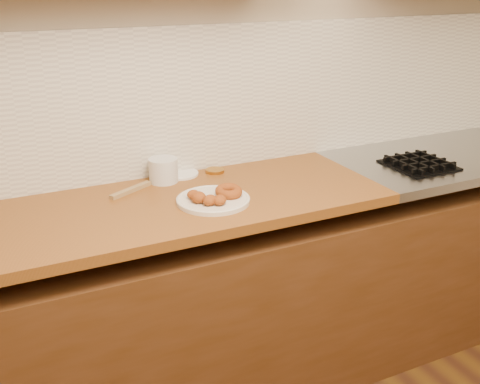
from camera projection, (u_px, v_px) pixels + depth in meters
name	position (u px, v px, depth m)	size (l,w,h in m)	color
wall_back	(214.00, 61.00, 2.30)	(4.00, 0.02, 2.70)	#BBA68D
base_cabinet	(247.00, 300.00, 2.39)	(3.60, 0.60, 0.77)	#512E19
butcher_block	(80.00, 222.00, 1.95)	(2.30, 0.62, 0.04)	brown
stovetop	(463.00, 155.00, 2.67)	(1.30, 0.62, 0.04)	#9EA0A5
backsplash	(216.00, 98.00, 2.34)	(3.60, 0.02, 0.60)	silver
burner_grates	(473.00, 154.00, 2.58)	(0.91, 0.26, 0.03)	black
donut_plate	(213.00, 200.00, 2.07)	(0.27, 0.27, 0.02)	silver
ring_donut	(228.00, 191.00, 2.08)	(0.10, 0.10, 0.04)	#A04313
fried_dough_chunks	(205.00, 198.00, 2.01)	(0.13, 0.16, 0.04)	#A04313
plastic_tub	(163.00, 170.00, 2.26)	(0.12, 0.12, 0.10)	silver
tub_lid	(180.00, 174.00, 2.35)	(0.15, 0.15, 0.01)	white
brass_jar_lid	(215.00, 171.00, 2.38)	(0.08, 0.08, 0.01)	#B17D2C
wooden_utensil	(131.00, 190.00, 2.16)	(0.20, 0.02, 0.02)	olive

